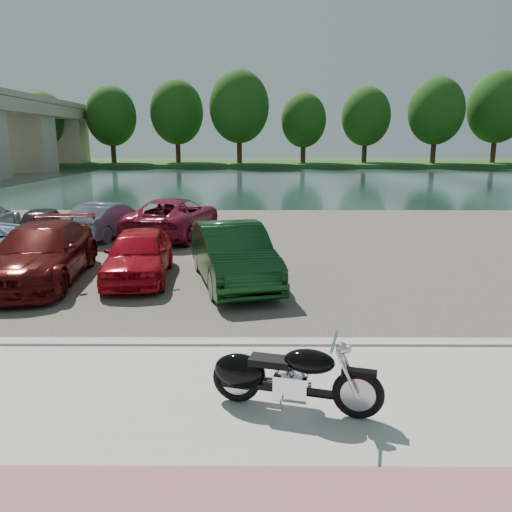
# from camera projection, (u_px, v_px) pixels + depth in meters

# --- Properties ---
(ground) EXTENTS (200.00, 200.00, 0.00)m
(ground) POSITION_uv_depth(u_px,v_px,m) (285.00, 405.00, 7.03)
(ground) COLOR #595447
(ground) RESTS_ON ground
(promenade) EXTENTS (60.00, 6.00, 0.10)m
(promenade) POSITION_uv_depth(u_px,v_px,m) (290.00, 444.00, 6.05)
(promenade) COLOR #ABAAA1
(promenade) RESTS_ON ground
(kerb) EXTENTS (60.00, 0.30, 0.14)m
(kerb) POSITION_uv_depth(u_px,v_px,m) (279.00, 344.00, 8.97)
(kerb) COLOR #ABAAA1
(kerb) RESTS_ON ground
(parking_lot) EXTENTS (60.00, 18.00, 0.04)m
(parking_lot) POSITION_uv_depth(u_px,v_px,m) (269.00, 245.00, 17.74)
(parking_lot) COLOR #423D36
(parking_lot) RESTS_ON ground
(river) EXTENTS (120.00, 40.00, 0.00)m
(river) POSITION_uv_depth(u_px,v_px,m) (262.00, 181.00, 46.00)
(river) COLOR #1A302B
(river) RESTS_ON ground
(far_bank) EXTENTS (120.00, 24.00, 0.60)m
(far_bank) POSITION_uv_depth(u_px,v_px,m) (261.00, 163.00, 77.11)
(far_bank) COLOR #1D4217
(far_bank) RESTS_ON ground
(far_trees) EXTENTS (70.25, 10.68, 12.52)m
(far_trees) POSITION_uv_depth(u_px,v_px,m) (292.00, 112.00, 69.42)
(far_trees) COLOR #352013
(far_trees) RESTS_ON far_bank
(motorcycle) EXTENTS (2.29, 0.95, 1.05)m
(motorcycle) POSITION_uv_depth(u_px,v_px,m) (280.00, 376.00, 6.70)
(motorcycle) COLOR black
(motorcycle) RESTS_ON promenade
(car_3) EXTENTS (2.57, 5.30, 1.49)m
(car_3) POSITION_uv_depth(u_px,v_px,m) (41.00, 253.00, 12.97)
(car_3) COLOR #500C0B
(car_3) RESTS_ON parking_lot
(car_4) EXTENTS (1.92, 4.06, 1.34)m
(car_4) POSITION_uv_depth(u_px,v_px,m) (139.00, 254.00, 13.21)
(car_4) COLOR #B30B19
(car_4) RESTS_ON parking_lot
(car_5) EXTENTS (2.71, 4.90, 1.53)m
(car_5) POSITION_uv_depth(u_px,v_px,m) (233.00, 254.00, 12.79)
(car_5) COLOR #0E3413
(car_5) RESTS_ON parking_lot
(car_8) EXTENTS (2.14, 3.81, 1.22)m
(car_8) POSITION_uv_depth(u_px,v_px,m) (44.00, 222.00, 18.69)
(car_8) COLOR black
(car_8) RESTS_ON parking_lot
(car_9) EXTENTS (2.41, 4.26, 1.33)m
(car_9) POSITION_uv_depth(u_px,v_px,m) (108.00, 220.00, 19.05)
(car_9) COLOR slate
(car_9) RESTS_ON parking_lot
(car_10) EXTENTS (3.35, 5.68, 1.48)m
(car_10) POSITION_uv_depth(u_px,v_px,m) (174.00, 217.00, 19.14)
(car_10) COLOR maroon
(car_10) RESTS_ON parking_lot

